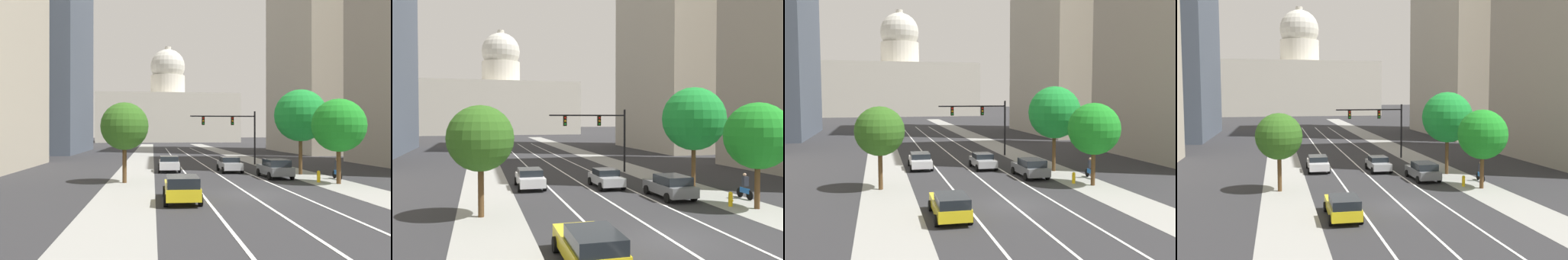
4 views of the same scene
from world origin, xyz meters
TOP-DOWN VIEW (x-y plane):
  - ground_plane at (0.00, 40.00)m, footprint 400.00×400.00m
  - sidewalk_left at (-7.56, 35.00)m, footprint 3.60×130.00m
  - sidewalk_right at (7.56, 35.00)m, footprint 3.60×130.00m
  - lane_stripe_left at (-2.88, 25.00)m, footprint 0.16×90.00m
  - lane_stripe_center at (0.00, 25.00)m, footprint 0.16×90.00m
  - lane_stripe_right at (2.88, 25.00)m, footprint 0.16×90.00m
  - capitol_building at (0.00, 130.82)m, footprint 51.71×28.74m
  - car_gray at (4.33, 8.47)m, footprint 2.17×4.58m
  - car_white at (-4.32, 14.91)m, footprint 2.15×4.77m
  - car_silver at (1.44, 13.57)m, footprint 2.01×4.16m
  - car_yellow at (-4.33, -2.16)m, footprint 2.09×4.65m
  - traffic_signal_mast at (3.58, 21.75)m, footprint 7.76×0.39m
  - fire_hydrant at (6.68, 5.12)m, footprint 0.26×0.35m
  - cyclist at (9.02, 6.88)m, footprint 0.37×1.70m
  - street_tree_near_right at (7.41, 10.73)m, footprint 4.73×4.73m
  - street_tree_mid_left at (-8.03, 6.42)m, footprint 3.62×3.62m
  - street_tree_far_right at (7.79, 4.12)m, footprint 3.96×3.96m

SIDE VIEW (x-z plane):
  - ground_plane at x=0.00m, z-range 0.00..0.00m
  - sidewalk_left at x=-7.56m, z-range 0.00..0.01m
  - sidewalk_right at x=7.56m, z-range 0.00..0.01m
  - lane_stripe_left at x=-2.88m, z-range 0.01..0.02m
  - lane_stripe_center at x=0.00m, z-range 0.01..0.02m
  - lane_stripe_right at x=2.88m, z-range 0.01..0.02m
  - fire_hydrant at x=6.68m, z-range 0.01..0.92m
  - car_silver at x=1.44m, z-range 0.04..1.48m
  - car_white at x=-4.32m, z-range 0.04..1.54m
  - car_yellow at x=-4.33m, z-range 0.04..1.54m
  - car_gray at x=4.33m, z-range 0.03..1.61m
  - cyclist at x=9.02m, z-range -0.01..1.71m
  - street_tree_mid_left at x=-8.03m, z-range 1.23..7.33m
  - street_tree_far_right at x=7.79m, z-range 1.17..7.51m
  - traffic_signal_mast at x=3.58m, z-range 1.32..7.61m
  - street_tree_near_right at x=7.41m, z-range 1.49..9.21m
  - capitol_building at x=0.00m, z-range -7.35..29.75m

